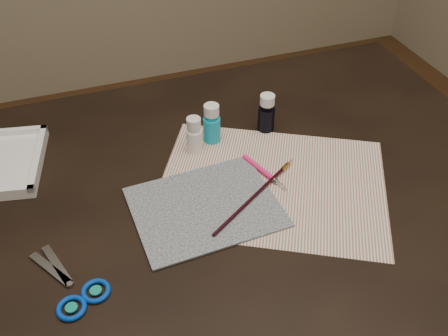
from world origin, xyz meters
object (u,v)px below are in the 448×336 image
object	(u,v)px
paper	(272,183)
scissors	(61,281)
canvas	(205,207)
paint_bottle_white	(194,135)
paint_bottle_cyan	(212,123)
paint_bottle_navy	(267,113)

from	to	relation	value
paper	scissors	bearing A→B (deg)	-166.02
scissors	canvas	bearing A→B (deg)	-105.53
paper	paint_bottle_white	size ratio (longest dim) A/B	5.30
paint_bottle_white	paint_bottle_cyan	distance (m)	0.05
canvas	paint_bottle_white	xyz separation A→B (m)	(0.03, 0.18, 0.04)
paper	canvas	xyz separation A→B (m)	(-0.15, -0.02, 0.00)
paint_bottle_white	paper	bearing A→B (deg)	-52.96
paint_bottle_white	paint_bottle_cyan	world-z (taller)	paint_bottle_cyan
paint_bottle_white	scissors	size ratio (longest dim) A/B	0.45
paint_bottle_white	scissors	world-z (taller)	paint_bottle_white
canvas	paint_bottle_navy	world-z (taller)	paint_bottle_navy
canvas	scissors	xyz separation A→B (m)	(-0.28, -0.09, 0.00)
paint_bottle_white	scissors	distance (m)	0.41
canvas	paint_bottle_navy	size ratio (longest dim) A/B	2.96
paper	paint_bottle_navy	size ratio (longest dim) A/B	4.91
canvas	paint_bottle_navy	distance (m)	0.30
paint_bottle_navy	paint_bottle_white	bearing A→B (deg)	-173.24
scissors	paint_bottle_navy	bearing A→B (deg)	-92.47
paint_bottle_cyan	paint_bottle_navy	distance (m)	0.13
canvas	paint_bottle_white	size ratio (longest dim) A/B	3.20
paper	paint_bottle_navy	bearing A→B (deg)	71.42
paint_bottle_cyan	scissors	world-z (taller)	paint_bottle_cyan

